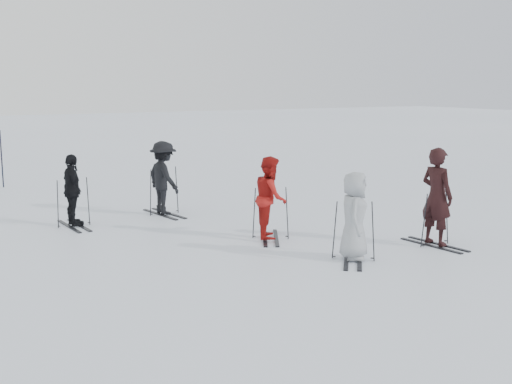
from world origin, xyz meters
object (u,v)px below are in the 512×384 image
(skier_grey, at_px, (354,217))
(skier_uphill_left, at_px, (73,191))
(skier_red, at_px, (271,198))
(skier_near_dark, at_px, (437,198))
(skier_uphill_far, at_px, (164,179))
(piste_marker, at_px, (2,159))

(skier_grey, xyz_separation_m, skier_uphill_left, (-3.96, 5.52, 0.01))
(skier_red, relative_size, skier_grey, 1.06)
(skier_near_dark, bearing_deg, skier_grey, 85.01)
(skier_uphill_left, bearing_deg, skier_uphill_far, -87.98)
(skier_grey, distance_m, skier_uphill_far, 6.00)
(skier_uphill_left, xyz_separation_m, skier_uphill_far, (2.36, 0.27, 0.09))
(skier_near_dark, bearing_deg, skier_uphill_left, 41.80)
(skier_uphill_left, bearing_deg, skier_red, -138.23)
(skier_near_dark, bearing_deg, piste_marker, 22.14)
(skier_near_dark, relative_size, piste_marker, 1.09)
(skier_grey, bearing_deg, skier_uphill_far, 53.60)
(skier_red, xyz_separation_m, skier_uphill_left, (-3.44, 3.28, -0.04))
(skier_grey, relative_size, skier_uphill_far, 0.90)
(skier_near_dark, distance_m, skier_uphill_far, 6.85)
(skier_grey, distance_m, piste_marker, 13.23)
(piste_marker, bearing_deg, skier_grey, -69.78)
(piste_marker, bearing_deg, skier_uphill_far, -65.80)
(skier_uphill_left, height_order, skier_uphill_far, skier_uphill_far)
(piste_marker, bearing_deg, skier_near_dark, -61.44)
(skier_grey, xyz_separation_m, piste_marker, (-4.57, 12.42, 0.09))
(skier_near_dark, height_order, skier_uphill_left, skier_near_dark)
(skier_red, bearing_deg, skier_uphill_far, 45.58)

